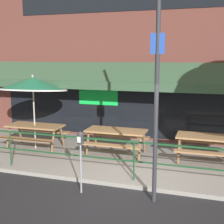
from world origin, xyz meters
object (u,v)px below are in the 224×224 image
at_px(picnic_table_left, 35,130).
at_px(picnic_table_centre, 116,135).
at_px(picnic_table_right, 209,142).
at_px(parking_meter_near, 80,144).
at_px(patio_umbrella_left, 33,84).
at_px(street_sign_pole, 157,92).

distance_m(picnic_table_left, picnic_table_centre, 2.70).
bearing_deg(picnic_table_left, picnic_table_right, 2.29).
relative_size(picnic_table_left, picnic_table_right, 1.00).
relative_size(picnic_table_right, parking_meter_near, 1.27).
bearing_deg(patio_umbrella_left, parking_meter_near, -42.79).
xyz_separation_m(picnic_table_centre, parking_meter_near, (-0.02, -2.64, 0.44)).
distance_m(picnic_table_centre, picnic_table_right, 2.70).
xyz_separation_m(picnic_table_right, patio_umbrella_left, (-5.39, -0.23, 1.47)).
bearing_deg(patio_umbrella_left, picnic_table_right, 2.48).
bearing_deg(street_sign_pole, picnic_table_left, 150.74).
bearing_deg(parking_meter_near, patio_umbrella_left, 137.21).
xyz_separation_m(picnic_table_left, picnic_table_right, (5.39, 0.22, 0.00)).
xyz_separation_m(picnic_table_centre, picnic_table_right, (2.70, 0.07, 0.00)).
bearing_deg(patio_umbrella_left, picnic_table_centre, 3.43).
height_order(picnic_table_left, picnic_table_centre, same).
xyz_separation_m(picnic_table_left, parking_meter_near, (2.68, -2.49, 0.44)).
xyz_separation_m(patio_umbrella_left, street_sign_pole, (4.32, -2.40, 0.16)).
xyz_separation_m(picnic_table_right, parking_meter_near, (-2.72, -2.71, 0.44)).
distance_m(picnic_table_centre, patio_umbrella_left, 3.08).
relative_size(patio_umbrella_left, parking_meter_near, 1.68).
distance_m(picnic_table_right, parking_meter_near, 3.86).
relative_size(picnic_table_left, street_sign_pole, 0.39).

